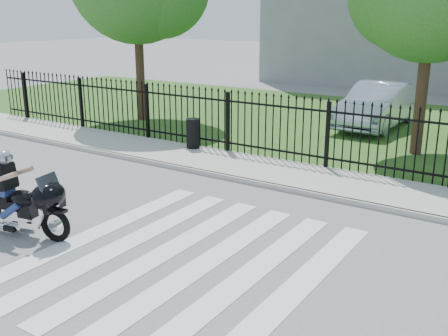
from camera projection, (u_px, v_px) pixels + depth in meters
The scene contains 9 objects.
ground at pixel (183, 259), 8.68m from camera, with size 120.00×120.00×0.00m, color slate.
crosswalk at pixel (183, 259), 8.67m from camera, with size 5.00×5.50×0.01m, color silver, non-canonical shape.
sidewalk at pixel (309, 179), 12.66m from camera, with size 40.00×2.00×0.12m, color #ADAAA3.
curb at pixel (291, 190), 11.86m from camera, with size 40.00×0.12×0.12m, color #ADAAA3.
grass_strip at pixel (393, 129), 18.29m from camera, with size 40.00×12.00×0.02m, color #2D511B.
iron_fence at pixel (327, 137), 13.23m from camera, with size 26.00×0.04×1.80m.
motorcycle_rider at pixel (11, 199), 9.54m from camera, with size 2.41×1.07×1.61m.
parked_car at pixel (378, 105), 18.37m from camera, with size 1.64×4.71×1.55m, color #A4B2CE.
litter_bin at pixel (193, 133), 15.20m from camera, with size 0.38×0.38×0.86m, color black.
Camera 1 is at (4.89, -6.22, 3.92)m, focal length 42.00 mm.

